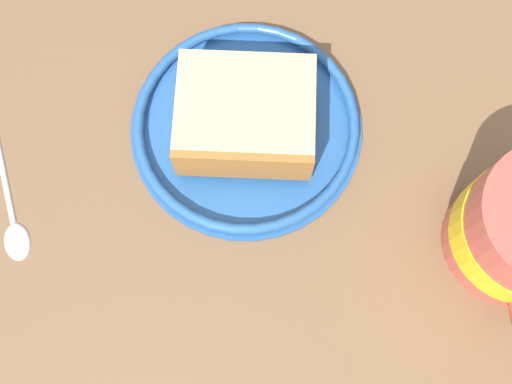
# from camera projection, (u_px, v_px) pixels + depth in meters

# --- Properties ---
(ground_plane) EXTENTS (1.26, 1.26, 0.03)m
(ground_plane) POSITION_uv_depth(u_px,v_px,m) (253.00, 210.00, 0.50)
(ground_plane) COLOR brown
(small_plate) EXTENTS (0.19, 0.19, 0.01)m
(small_plate) POSITION_uv_depth(u_px,v_px,m) (246.00, 125.00, 0.49)
(small_plate) COLOR #26599E
(small_plate) RESTS_ON ground_plane
(cake_slice) EXTENTS (0.12, 0.13, 0.05)m
(cake_slice) POSITION_uv_depth(u_px,v_px,m) (246.00, 117.00, 0.47)
(cake_slice) COLOR #9E662D
(cake_slice) RESTS_ON small_plate
(teaspoon) EXTENTS (0.10, 0.11, 0.01)m
(teaspoon) POSITION_uv_depth(u_px,v_px,m) (10.00, 211.00, 0.48)
(teaspoon) COLOR silver
(teaspoon) RESTS_ON ground_plane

